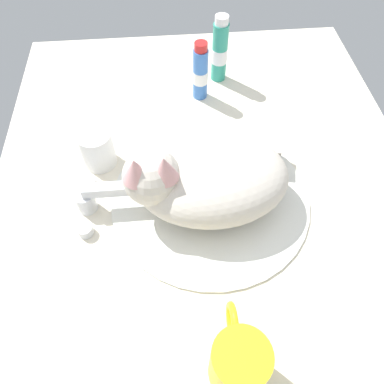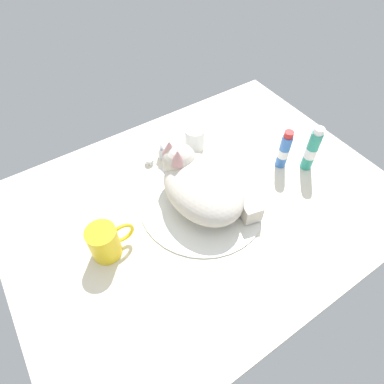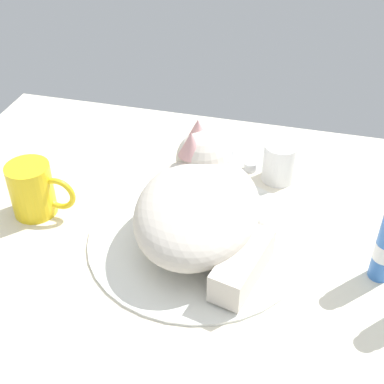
# 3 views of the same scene
# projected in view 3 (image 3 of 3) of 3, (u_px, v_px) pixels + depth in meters

# --- Properties ---
(ground_plane) EXTENTS (1.10, 0.83, 0.03)m
(ground_plane) POSITION_uv_depth(u_px,v_px,m) (197.00, 246.00, 0.91)
(ground_plane) COLOR silver
(sink_basin) EXTENTS (0.37, 0.37, 0.01)m
(sink_basin) POSITION_uv_depth(u_px,v_px,m) (197.00, 237.00, 0.89)
(sink_basin) COLOR silver
(sink_basin) RESTS_ON ground_plane
(faucet) EXTENTS (0.13, 0.12, 0.06)m
(faucet) POSITION_uv_depth(u_px,v_px,m) (223.00, 159.00, 1.04)
(faucet) COLOR silver
(faucet) RESTS_ON ground_plane
(cat) EXTENTS (0.23, 0.30, 0.15)m
(cat) POSITION_uv_depth(u_px,v_px,m) (201.00, 203.00, 0.86)
(cat) COLOR beige
(cat) RESTS_ON sink_basin
(coffee_mug) EXTENTS (0.12, 0.08, 0.10)m
(coffee_mug) POSITION_uv_depth(u_px,v_px,m) (33.00, 190.00, 0.93)
(coffee_mug) COLOR yellow
(coffee_mug) RESTS_ON ground_plane
(rinse_cup) EXTENTS (0.06, 0.06, 0.08)m
(rinse_cup) POSITION_uv_depth(u_px,v_px,m) (280.00, 162.00, 1.01)
(rinse_cup) COLOR white
(rinse_cup) RESTS_ON ground_plane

